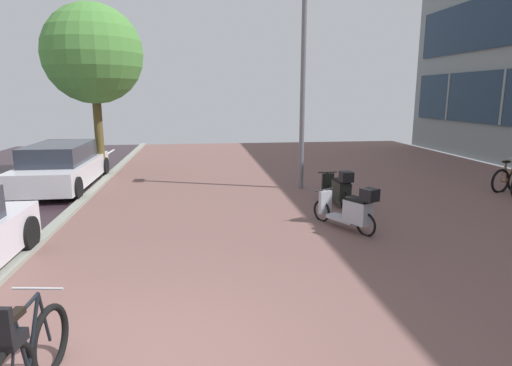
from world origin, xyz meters
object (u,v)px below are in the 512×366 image
Objects in this scene: bicycle_rack_08 at (508,180)px; scooter_mid at (352,210)px; parked_car_far at (62,166)px; lamp_post at (303,79)px; bicycle_foreground at (24,358)px; scooter_near at (339,189)px; street_tree at (93,55)px.

scooter_mid is at bearing -153.38° from bicycle_rack_08.
lamp_post reaches higher than parked_car_far.
bicycle_rack_08 is (10.29, 7.10, -0.05)m from bicycle_foreground.
scooter_near is at bearing 78.84° from scooter_mid.
scooter_near is (-5.28, -0.89, 0.09)m from bicycle_rack_08.
scooter_near is at bearing -35.73° from street_tree.
street_tree is at bearing 65.18° from parked_car_far.
street_tree is at bearing 156.26° from lamp_post.
lamp_post is at bearing 91.07° from scooter_mid.
bicycle_rack_08 is 0.29× the size of parked_car_far.
scooter_near is 0.32× the size of lamp_post.
bicycle_rack_08 is 0.73× the size of scooter_near.
parked_car_far is at bearing -114.82° from street_tree.
lamp_post reaches higher than scooter_mid.
bicycle_rack_08 is at bearing 9.56° from scooter_near.
bicycle_foreground is 12.50m from bicycle_rack_08.
parked_car_far is (-12.69, 2.25, 0.29)m from bicycle_rack_08.
bicycle_rack_08 is at bearing 34.59° from bicycle_foreground.
scooter_near is (5.01, 6.21, 0.04)m from bicycle_foreground.
parked_car_far reaches higher than bicycle_foreground.
lamp_post reaches higher than scooter_near.
scooter_mid is at bearing -47.07° from street_tree.
street_tree is at bearing 98.49° from bicycle_foreground.
scooter_mid is at bearing -35.90° from parked_car_far.
lamp_post reaches higher than bicycle_rack_08.
parked_car_far is (-2.40, 9.34, 0.25)m from bicycle_foreground.
lamp_post is 6.81m from street_tree.
street_tree is (-6.26, 6.73, 3.51)m from scooter_mid.
bicycle_rack_08 is 0.24× the size of street_tree.
scooter_mid is (4.62, 4.26, 0.05)m from bicycle_foreground.
parked_car_far is at bearing 171.22° from lamp_post.
bicycle_foreground is 1.04× the size of bicycle_rack_08.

